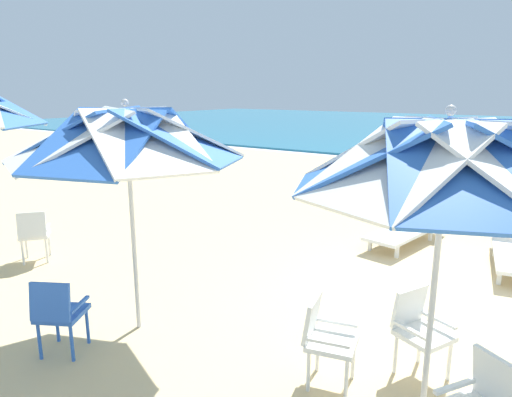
{
  "coord_description": "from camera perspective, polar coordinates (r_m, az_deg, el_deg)",
  "views": [
    {
      "loc": [
        1.07,
        -6.16,
        2.75
      ],
      "look_at": [
        -3.12,
        -0.07,
        1.0
      ],
      "focal_mm": 32.38,
      "sensor_mm": 36.0,
      "label": 1
    }
  ],
  "objects": [
    {
      "name": "plastic_chair_0",
      "position": [
        4.92,
        19.47,
        -14.74
      ],
      "size": [
        0.6,
        0.58,
        0.87
      ],
      "color": "white",
      "rests_on": "ground"
    },
    {
      "name": "beachgoer_seated",
      "position": [
        17.7,
        21.55,
        4.39
      ],
      "size": [
        0.3,
        0.93,
        0.92
      ],
      "color": "#2D4CA5",
      "rests_on": "ground"
    },
    {
      "name": "beach_umbrella_0",
      "position": [
        3.72,
        22.42,
        4.44
      ],
      "size": [
        2.37,
        2.37,
        2.64
      ],
      "color": "silver",
      "rests_on": "ground"
    },
    {
      "name": "sun_lounger_1",
      "position": [
        8.9,
        18.19,
        -3.48
      ],
      "size": [
        0.99,
        2.22,
        0.62
      ],
      "color": "white",
      "rests_on": "ground"
    },
    {
      "name": "plastic_chair_4",
      "position": [
        8.29,
        -25.75,
        -3.82
      ],
      "size": [
        0.63,
        0.63,
        0.87
      ],
      "color": "white",
      "rests_on": "ground"
    },
    {
      "name": "plastic_chair_3",
      "position": [
        5.36,
        -23.24,
        -12.7
      ],
      "size": [
        0.6,
        0.62,
        0.87
      ],
      "color": "blue",
      "rests_on": "ground"
    },
    {
      "name": "ground_plane",
      "position": [
        6.83,
        22.99,
        -11.54
      ],
      "size": [
        80.0,
        80.0,
        0.0
      ],
      "primitive_type": "plane",
      "color": "#D3B784"
    },
    {
      "name": "beach_umbrella_1",
      "position": [
        5.2,
        -15.65,
        7.36
      ],
      "size": [
        2.57,
        2.57,
        2.65
      ],
      "color": "silver",
      "rests_on": "ground"
    },
    {
      "name": "plastic_chair_2",
      "position": [
        4.56,
        8.54,
        -16.42
      ],
      "size": [
        0.55,
        0.53,
        0.87
      ],
      "color": "white",
      "rests_on": "ground"
    }
  ]
}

